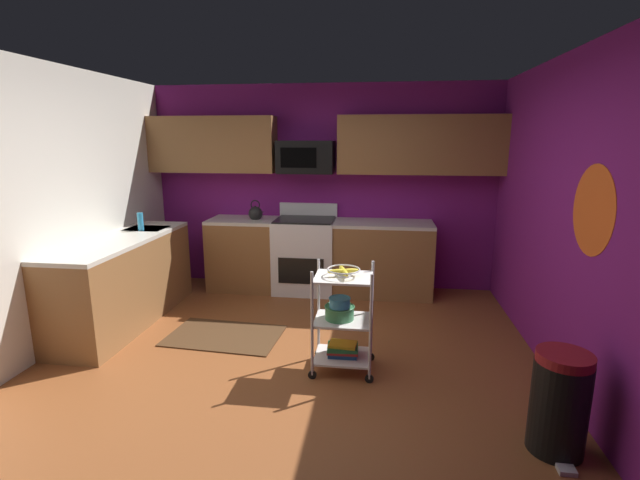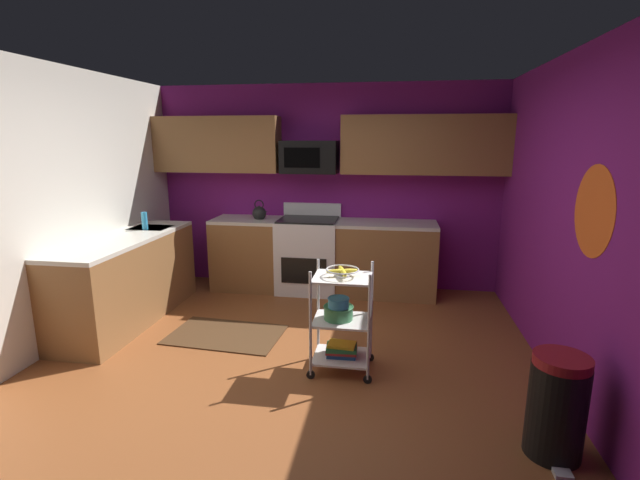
% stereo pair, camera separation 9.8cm
% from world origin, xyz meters
% --- Properties ---
extents(floor, '(4.40, 4.80, 0.04)m').
position_xyz_m(floor, '(0.00, 0.00, -0.02)').
color(floor, brown).
rests_on(floor, ground).
extents(wall_back, '(4.52, 0.06, 2.60)m').
position_xyz_m(wall_back, '(0.00, 2.43, 1.30)').
color(wall_back, '#751970').
rests_on(wall_back, ground).
extents(wall_left, '(0.06, 4.80, 2.60)m').
position_xyz_m(wall_left, '(-2.23, 0.00, 1.30)').
color(wall_left, silver).
rests_on(wall_left, ground).
extents(wall_right, '(0.06, 4.80, 2.60)m').
position_xyz_m(wall_right, '(2.23, 0.00, 1.30)').
color(wall_right, '#751970').
rests_on(wall_right, ground).
extents(wall_flower_decal, '(0.00, 0.63, 0.63)m').
position_xyz_m(wall_flower_decal, '(2.20, -0.18, 1.45)').
color(wall_flower_decal, '#E5591E').
extents(counter_run, '(3.61, 2.57, 0.92)m').
position_xyz_m(counter_run, '(-0.79, 1.57, 0.46)').
color(counter_run, brown).
rests_on(counter_run, ground).
extents(oven_range, '(0.76, 0.65, 1.10)m').
position_xyz_m(oven_range, '(-0.18, 2.10, 0.48)').
color(oven_range, white).
rests_on(oven_range, ground).
extents(upper_cabinets, '(4.40, 0.33, 0.70)m').
position_xyz_m(upper_cabinets, '(0.04, 2.23, 1.85)').
color(upper_cabinets, brown).
extents(microwave, '(0.70, 0.39, 0.40)m').
position_xyz_m(microwave, '(-0.18, 2.21, 1.70)').
color(microwave, black).
extents(rolling_cart, '(0.54, 0.41, 0.91)m').
position_xyz_m(rolling_cart, '(0.48, 0.08, 0.45)').
color(rolling_cart, silver).
rests_on(rolling_cart, ground).
extents(fruit_bowl, '(0.27, 0.27, 0.07)m').
position_xyz_m(fruit_bowl, '(0.48, 0.08, 0.88)').
color(fruit_bowl, silver).
rests_on(fruit_bowl, rolling_cart).
extents(mixing_bowl_large, '(0.25, 0.25, 0.11)m').
position_xyz_m(mixing_bowl_large, '(0.45, 0.08, 0.52)').
color(mixing_bowl_large, '#387F4C').
rests_on(mixing_bowl_large, rolling_cart).
extents(mixing_bowl_small, '(0.18, 0.18, 0.08)m').
position_xyz_m(mixing_bowl_small, '(0.45, 0.05, 0.62)').
color(mixing_bowl_small, '#338CBF').
rests_on(mixing_bowl_small, rolling_cart).
extents(book_stack, '(0.27, 0.20, 0.11)m').
position_xyz_m(book_stack, '(0.48, 0.08, 0.18)').
color(book_stack, '#1E4C8C').
rests_on(book_stack, rolling_cart).
extents(kettle, '(0.21, 0.18, 0.26)m').
position_xyz_m(kettle, '(-0.81, 2.10, 1.00)').
color(kettle, black).
rests_on(kettle, counter_run).
extents(dish_soap_bottle, '(0.06, 0.06, 0.20)m').
position_xyz_m(dish_soap_bottle, '(-1.89, 1.22, 1.02)').
color(dish_soap_bottle, '#2D8CBF').
rests_on(dish_soap_bottle, counter_run).
extents(trash_can, '(0.34, 0.42, 0.66)m').
position_xyz_m(trash_can, '(1.90, -0.76, 0.33)').
color(trash_can, black).
rests_on(trash_can, ground).
extents(floor_rug, '(1.15, 0.77, 0.01)m').
position_xyz_m(floor_rug, '(-0.74, 0.59, 0.01)').
color(floor_rug, '#472D19').
rests_on(floor_rug, ground).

